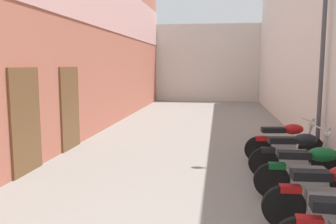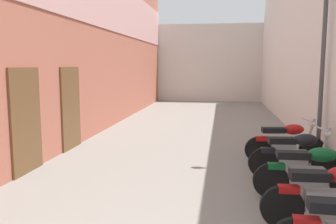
{
  "view_description": "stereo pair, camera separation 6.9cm",
  "coord_description": "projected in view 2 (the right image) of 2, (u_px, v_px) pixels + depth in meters",
  "views": [
    {
      "loc": [
        0.73,
        -1.08,
        2.23
      ],
      "look_at": [
        -0.36,
        6.54,
        1.22
      ],
      "focal_mm": 37.54,
      "sensor_mm": 36.0,
      "label": 1
    },
    {
      "loc": [
        0.8,
        -1.07,
        2.23
      ],
      "look_at": [
        -0.36,
        6.54,
        1.22
      ],
      "focal_mm": 37.54,
      "sensor_mm": 36.0,
      "label": 2
    }
  ],
  "objects": [
    {
      "name": "building_right",
      "position": [
        308.0,
        36.0,
        10.91
      ],
      "size": [
        0.45,
        21.18,
        6.27
      ],
      "color": "silver",
      "rests_on": "ground"
    },
    {
      "name": "ground_plane",
      "position": [
        192.0,
        146.0,
        9.88
      ],
      "size": [
        37.18,
        37.18,
        0.0
      ],
      "primitive_type": "plane",
      "color": "gray"
    },
    {
      "name": "building_left",
      "position": [
        97.0,
        39.0,
        11.88
      ],
      "size": [
        0.45,
        21.18,
        6.25
      ],
      "color": "#B76651",
      "rests_on": "ground"
    },
    {
      "name": "motorcycle_sixth",
      "position": [
        286.0,
        141.0,
        8.11
      ],
      "size": [
        1.84,
        0.58,
        1.04
      ],
      "color": "black",
      "rests_on": "ground"
    },
    {
      "name": "motorcycle_fourth",
      "position": [
        310.0,
        171.0,
        5.83
      ],
      "size": [
        1.85,
        0.58,
        1.04
      ],
      "color": "black",
      "rests_on": "ground"
    },
    {
      "name": "motorcycle_third",
      "position": [
        331.0,
        195.0,
        4.75
      ],
      "size": [
        1.85,
        0.58,
        1.04
      ],
      "color": "black",
      "rests_on": "ground"
    },
    {
      "name": "building_far_end",
      "position": [
        210.0,
        63.0,
        22.88
      ],
      "size": [
        9.46,
        2.0,
        4.81
      ],
      "primitive_type": "cube",
      "color": "beige",
      "rests_on": "ground"
    },
    {
      "name": "street_lamp",
      "position": [
        320.0,
        34.0,
        7.96
      ],
      "size": [
        0.79,
        0.18,
        5.1
      ],
      "color": "#47474C",
      "rests_on": "ground"
    },
    {
      "name": "motorcycle_fifth",
      "position": [
        296.0,
        153.0,
        6.98
      ],
      "size": [
        1.85,
        0.58,
        1.04
      ],
      "color": "black",
      "rests_on": "ground"
    }
  ]
}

